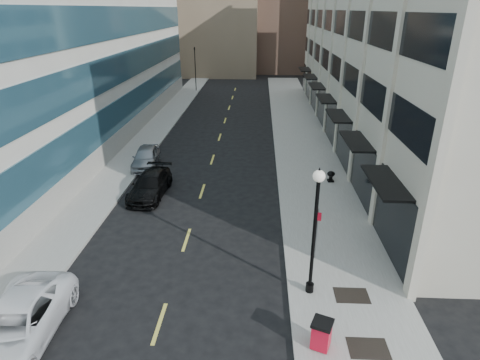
# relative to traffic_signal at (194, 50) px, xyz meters

# --- Properties ---
(sidewalk_right) EXTENTS (5.00, 80.00, 0.15)m
(sidewalk_right) POSITION_rel_traffic_signal_xyz_m (13.00, -28.00, -5.64)
(sidewalk_right) COLOR gray
(sidewalk_right) RESTS_ON ground
(sidewalk_left) EXTENTS (3.00, 80.00, 0.15)m
(sidewalk_left) POSITION_rel_traffic_signal_xyz_m (-1.00, -28.00, -5.64)
(sidewalk_left) COLOR gray
(sidewalk_left) RESTS_ON ground
(building_right) EXTENTS (15.30, 46.50, 18.25)m
(building_right) POSITION_rel_traffic_signal_xyz_m (22.44, -21.01, 3.28)
(building_right) COLOR beige
(building_right) RESTS_ON ground
(building_left) EXTENTS (16.14, 46.00, 20.00)m
(building_left) POSITION_rel_traffic_signal_xyz_m (-10.45, -21.00, 4.27)
(building_left) COLOR white
(building_left) RESTS_ON ground
(skyline_tan_far) EXTENTS (12.00, 14.00, 22.00)m
(skyline_tan_far) POSITION_rel_traffic_signal_xyz_m (-8.50, 30.00, 5.28)
(skyline_tan_far) COLOR #806B53
(skyline_tan_far) RESTS_ON ground
(skyline_stone) EXTENTS (10.00, 14.00, 20.00)m
(skyline_stone) POSITION_rel_traffic_signal_xyz_m (23.50, 18.00, 4.28)
(skyline_stone) COLOR beige
(skyline_stone) RESTS_ON ground
(grate_mid) EXTENTS (1.40, 1.00, 0.01)m
(grate_mid) POSITION_rel_traffic_signal_xyz_m (13.10, -47.00, -5.56)
(grate_mid) COLOR black
(grate_mid) RESTS_ON sidewalk_right
(grate_far) EXTENTS (1.40, 1.00, 0.01)m
(grate_far) POSITION_rel_traffic_signal_xyz_m (13.10, -44.20, -5.56)
(grate_far) COLOR black
(grate_far) RESTS_ON sidewalk_right
(road_centerline) EXTENTS (0.15, 68.20, 0.01)m
(road_centerline) POSITION_rel_traffic_signal_xyz_m (5.50, -31.00, -5.71)
(road_centerline) COLOR #D8CC4C
(road_centerline) RESTS_ON ground
(traffic_signal) EXTENTS (0.66, 0.66, 6.98)m
(traffic_signal) POSITION_rel_traffic_signal_xyz_m (0.00, 0.00, 0.00)
(traffic_signal) COLOR black
(traffic_signal) RESTS_ON ground
(car_white_van) EXTENTS (2.82, 5.72, 1.56)m
(car_white_van) POSITION_rel_traffic_signal_xyz_m (0.70, -47.15, -4.94)
(car_white_van) COLOR white
(car_white_van) RESTS_ON ground
(car_black_pickup) EXTENTS (2.22, 4.97, 1.42)m
(car_black_pickup) POSITION_rel_traffic_signal_xyz_m (2.30, -34.75, -5.01)
(car_black_pickup) COLOR black
(car_black_pickup) RESTS_ON ground
(car_silver_sedan) EXTENTS (2.18, 4.58, 1.51)m
(car_silver_sedan) POSITION_rel_traffic_signal_xyz_m (0.70, -29.74, -4.96)
(car_silver_sedan) COLOR #999DA1
(car_silver_sedan) RESTS_ON ground
(trash_bin) EXTENTS (0.89, 0.89, 1.11)m
(trash_bin) POSITION_rel_traffic_signal_xyz_m (11.44, -47.00, -4.97)
(trash_bin) COLOR red
(trash_bin) RESTS_ON sidewalk_right
(lamppost) EXTENTS (0.46, 0.46, 5.58)m
(lamppost) POSITION_rel_traffic_signal_xyz_m (11.39, -44.00, -2.29)
(lamppost) COLOR black
(lamppost) RESTS_ON sidewalk_right
(sign_post) EXTENTS (0.30, 0.11, 2.59)m
(sign_post) POSITION_rel_traffic_signal_xyz_m (11.90, -41.52, -3.91)
(sign_post) COLOR slate
(sign_post) RESTS_ON sidewalk_right
(urn_planter) EXTENTS (0.53, 0.53, 0.73)m
(urn_planter) POSITION_rel_traffic_signal_xyz_m (14.10, -32.29, -5.12)
(urn_planter) COLOR black
(urn_planter) RESTS_ON sidewalk_right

